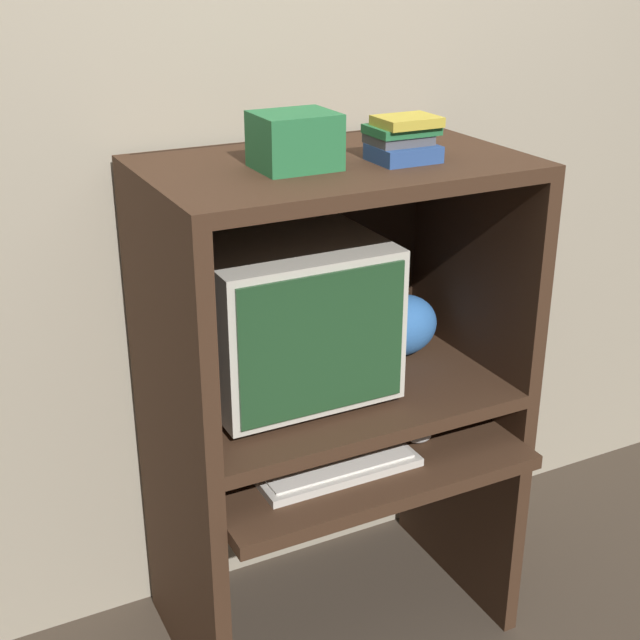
{
  "coord_description": "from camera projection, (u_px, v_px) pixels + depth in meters",
  "views": [
    {
      "loc": [
        -0.96,
        -1.53,
        1.81
      ],
      "look_at": [
        -0.04,
        0.29,
        0.94
      ],
      "focal_mm": 50.0,
      "sensor_mm": 36.0,
      "label": 1
    }
  ],
  "objects": [
    {
      "name": "snack_bag",
      "position": [
        401.0,
        325.0,
        2.44
      ],
      "size": [
        0.21,
        0.16,
        0.17
      ],
      "color": "#336BB7",
      "rests_on": "desk_monitor_shelf"
    },
    {
      "name": "crt_monitor",
      "position": [
        285.0,
        314.0,
        2.2
      ],
      "size": [
        0.45,
        0.43,
        0.4
      ],
      "color": "beige",
      "rests_on": "desk_monitor_shelf"
    },
    {
      "name": "desk_monitor_shelf",
      "position": [
        332.0,
        394.0,
        2.32
      ],
      "size": [
        0.9,
        0.57,
        0.13
      ],
      "color": "#382316",
      "rests_on": "desk_base"
    },
    {
      "name": "storage_box",
      "position": [
        295.0,
        141.0,
        1.98
      ],
      "size": [
        0.18,
        0.15,
        0.12
      ],
      "color": "#236638",
      "rests_on": "hutch_upper"
    },
    {
      "name": "desk_base",
      "position": [
        340.0,
        511.0,
        2.41
      ],
      "size": [
        0.9,
        0.65,
        0.62
      ],
      "color": "#382316",
      "rests_on": "ground_plane"
    },
    {
      "name": "wall_back",
      "position": [
        273.0,
        150.0,
        2.38
      ],
      "size": [
        6.0,
        0.06,
        2.6
      ],
      "color": "gray",
      "rests_on": "ground_plane"
    },
    {
      "name": "mouse",
      "position": [
        420.0,
        437.0,
        2.29
      ],
      "size": [
        0.06,
        0.04,
        0.03
      ],
      "color": "#B7B7B7",
      "rests_on": "desk_base"
    },
    {
      "name": "keyboard",
      "position": [
        335.0,
        465.0,
        2.17
      ],
      "size": [
        0.41,
        0.17,
        0.03
      ],
      "color": "beige",
      "rests_on": "desk_base"
    },
    {
      "name": "book_stack",
      "position": [
        403.0,
        139.0,
        2.05
      ],
      "size": [
        0.15,
        0.13,
        0.1
      ],
      "color": "navy",
      "rests_on": "hutch_upper"
    },
    {
      "name": "hutch_upper",
      "position": [
        327.0,
        238.0,
        2.18
      ],
      "size": [
        0.9,
        0.57,
        0.58
      ],
      "color": "#382316",
      "rests_on": "desk_monitor_shelf"
    }
  ]
}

